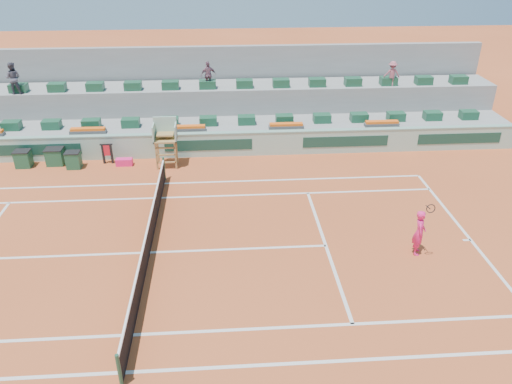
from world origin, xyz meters
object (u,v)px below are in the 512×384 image
(player_bag, at_px, (124,162))
(drink_cooler_a, at_px, (73,160))
(umpire_chair, at_px, (165,136))
(tennis_player, at_px, (419,232))

(player_bag, height_order, drink_cooler_a, drink_cooler_a)
(umpire_chair, height_order, tennis_player, umpire_chair)
(player_bag, xyz_separation_m, tennis_player, (11.67, -8.27, 0.69))
(player_bag, height_order, umpire_chair, umpire_chair)
(player_bag, bearing_deg, tennis_player, -35.33)
(drink_cooler_a, distance_m, tennis_player, 16.24)
(drink_cooler_a, xyz_separation_m, tennis_player, (14.04, -8.14, 0.44))
(umpire_chair, bearing_deg, player_bag, 176.59)
(umpire_chair, distance_m, drink_cooler_a, 4.63)
(umpire_chair, bearing_deg, tennis_player, -40.48)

